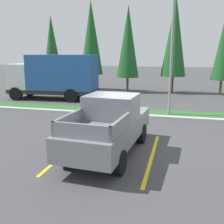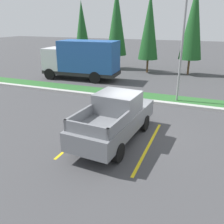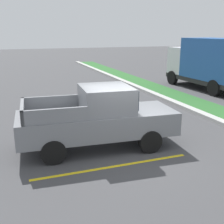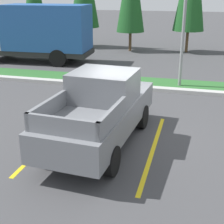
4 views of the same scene
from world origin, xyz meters
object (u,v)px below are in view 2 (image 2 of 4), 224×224
street_light (182,40)px  pickup_truck_main (115,118)px  cargo_truck_distant (82,59)px  cypress_tree_center (149,26)px  cypress_tree_left_inner (117,22)px  cypress_tree_leftmost (82,29)px  cypress_tree_right_inner (193,22)px

street_light → pickup_truck_main: bearing=-105.7°
cargo_truck_distant → cypress_tree_center: 7.45m
cypress_tree_left_inner → cypress_tree_center: bearing=-13.2°
cypress_tree_leftmost → cargo_truck_distant: bearing=-62.3°
cargo_truck_distant → cypress_tree_right_inner: cypress_tree_right_inner is taller
street_light → cypress_tree_center: (-4.13, 8.74, 0.54)m
cargo_truck_distant → cypress_tree_center: cypress_tree_center is taller
pickup_truck_main → cargo_truck_distant: (-6.99, 10.04, 0.81)m
cypress_tree_center → cypress_tree_right_inner: bearing=7.8°
pickup_truck_main → cypress_tree_center: bearing=98.6°
pickup_truck_main → street_light: bearing=74.3°
cargo_truck_distant → pickup_truck_main: bearing=-55.2°
cargo_truck_distant → cypress_tree_left_inner: cypress_tree_left_inner is taller
pickup_truck_main → street_light: (1.82, 6.47, 2.90)m
pickup_truck_main → cypress_tree_right_inner: size_ratio=0.64×
street_light → cypress_tree_leftmost: 15.18m
cypress_tree_left_inner → cargo_truck_distant: bearing=-99.0°
street_light → cypress_tree_center: size_ratio=0.89×
cargo_truck_distant → cypress_tree_left_inner: (0.96, 6.04, 3.05)m
pickup_truck_main → cargo_truck_distant: size_ratio=0.77×
pickup_truck_main → cypress_tree_center: cypress_tree_center is taller
cypress_tree_leftmost → cypress_tree_center: (7.75, -0.70, 0.30)m
street_light → cypress_tree_left_inner: size_ratio=0.82×
cypress_tree_leftmost → cypress_tree_left_inner: 4.10m
cypress_tree_right_inner → pickup_truck_main: bearing=-96.1°
cargo_truck_distant → cypress_tree_left_inner: 6.84m
cargo_truck_distant → cypress_tree_right_inner: size_ratio=0.83×
cypress_tree_left_inner → pickup_truck_main: bearing=-69.4°
cypress_tree_leftmost → cypress_tree_right_inner: bearing=-0.7°
cypress_tree_left_inner → cypress_tree_right_inner: cypress_tree_right_inner is taller
street_light → cargo_truck_distant: bearing=157.9°
cargo_truck_distant → street_light: bearing=-22.1°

